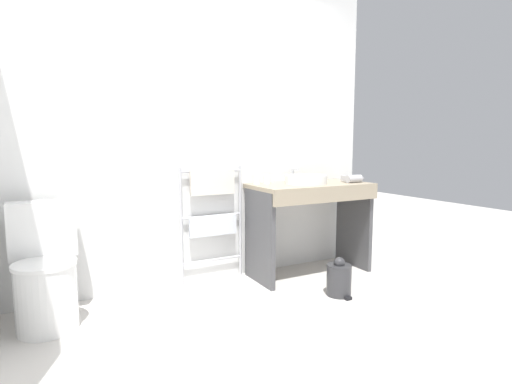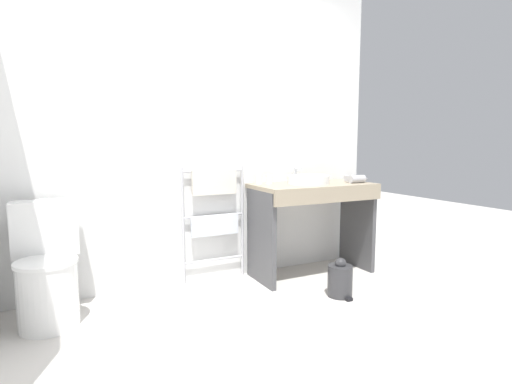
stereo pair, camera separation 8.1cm
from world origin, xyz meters
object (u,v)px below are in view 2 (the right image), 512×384
cup_near_edge (269,179)px  toilet (47,273)px  hair_dryer (357,179)px  trash_bin (340,280)px  towel_radiator (214,207)px  sink_basin (308,179)px  cup_near_wall (259,179)px

cup_near_edge → toilet: bearing=-173.2°
hair_dryer → trash_bin: size_ratio=0.67×
towel_radiator → cup_near_edge: bearing=-8.4°
towel_radiator → sink_basin: (0.80, -0.21, 0.22)m
sink_basin → trash_bin: 0.92m
trash_bin → toilet: bearing=166.4°
towel_radiator → cup_near_wall: (0.40, -0.05, 0.23)m
hair_dryer → trash_bin: (-0.51, -0.43, -0.73)m
towel_radiator → sink_basin: size_ratio=2.66×
cup_near_wall → hair_dryer: size_ratio=0.44×
cup_near_wall → cup_near_edge: 0.09m
towel_radiator → cup_near_edge: towel_radiator is taller
hair_dryer → trash_bin: bearing=-139.7°
sink_basin → toilet: bearing=-178.1°
hair_dryer → trash_bin: 0.99m
cup_near_edge → hair_dryer: bearing=-19.0°
toilet → trash_bin: size_ratio=2.65×
toilet → sink_basin: (2.07, 0.07, 0.53)m
hair_dryer → towel_radiator: bearing=165.0°
cup_near_wall → trash_bin: 1.08m
sink_basin → hair_dryer: (0.45, -0.12, -0.00)m
toilet → towel_radiator: 1.33m
cup_near_wall → hair_dryer: bearing=-18.8°
sink_basin → cup_near_wall: cup_near_wall is taller
towel_radiator → cup_near_wall: bearing=-6.5°
cup_near_edge → cup_near_wall: bearing=163.0°
trash_bin → cup_near_edge: bearing=110.1°
trash_bin → cup_near_wall: bearing=115.4°
toilet → trash_bin: 2.07m
toilet → cup_near_wall: size_ratio=9.05×
sink_basin → hair_dryer: sink_basin is taller
toilet → cup_near_wall: 1.76m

